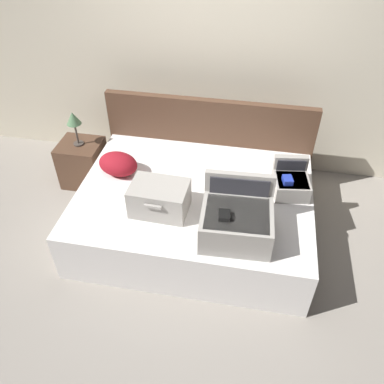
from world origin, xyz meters
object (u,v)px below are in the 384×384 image
object	(u,v)px
hard_case_large	(236,221)
hard_case_small	(291,182)
nightstand	(83,163)
bed	(194,212)
hard_case_medium	(159,198)
pillow_near_headboard	(118,164)
table_lamp	(73,120)

from	to	relation	value
hard_case_large	hard_case_small	distance (m)	0.76
nightstand	hard_case_large	bearing A→B (deg)	-29.46
bed	hard_case_small	size ratio (longest dim) A/B	5.51
hard_case_large	hard_case_medium	distance (m)	0.68
bed	nightstand	size ratio (longest dim) A/B	4.26
pillow_near_headboard	table_lamp	bearing A→B (deg)	145.94
pillow_near_headboard	table_lamp	world-z (taller)	table_lamp
hard_case_large	nightstand	bearing A→B (deg)	147.74
pillow_near_headboard	nightstand	xyz separation A→B (m)	(-0.57, 0.39, -0.35)
bed	pillow_near_headboard	distance (m)	0.84
table_lamp	bed	bearing A→B (deg)	-21.89
bed	nightstand	xyz separation A→B (m)	(-1.33, 0.53, 0.00)
hard_case_small	table_lamp	distance (m)	2.20
hard_case_medium	table_lamp	bearing A→B (deg)	145.05
pillow_near_headboard	table_lamp	distance (m)	0.72
bed	hard_case_medium	distance (m)	0.53
hard_case_medium	table_lamp	xyz separation A→B (m)	(-1.08, 0.81, 0.16)
hard_case_large	pillow_near_headboard	bearing A→B (deg)	150.18
hard_case_medium	bed	bearing A→B (deg)	51.14
bed	pillow_near_headboard	world-z (taller)	pillow_near_headboard
nightstand	table_lamp	bearing A→B (deg)	0.00
nightstand	pillow_near_headboard	bearing A→B (deg)	-34.06
bed	nightstand	distance (m)	1.43
hard_case_medium	pillow_near_headboard	world-z (taller)	hard_case_medium
table_lamp	nightstand	bearing A→B (deg)	0.00
bed	table_lamp	world-z (taller)	table_lamp
pillow_near_headboard	nightstand	bearing A→B (deg)	145.94
bed	hard_case_large	distance (m)	0.73
pillow_near_headboard	hard_case_medium	bearing A→B (deg)	-40.09
hard_case_large	table_lamp	world-z (taller)	hard_case_large
hard_case_small	table_lamp	world-z (taller)	table_lamp
bed	hard_case_small	xyz separation A→B (m)	(0.84, 0.17, 0.34)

